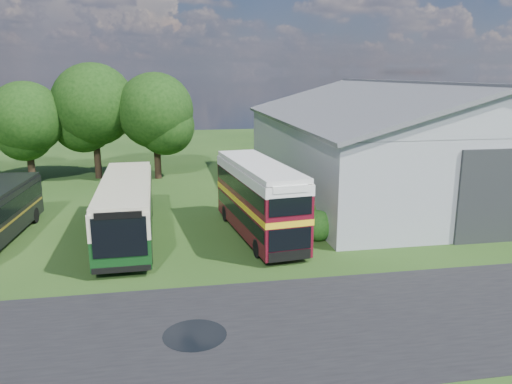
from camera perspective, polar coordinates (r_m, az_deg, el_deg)
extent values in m
plane|color=#1C3912|center=(20.65, -3.27, -11.65)|extent=(120.00, 120.00, 0.00)
cube|color=black|center=(18.60, 7.44, -14.75)|extent=(60.00, 8.00, 0.02)
cylinder|color=black|center=(17.88, -7.02, -15.97)|extent=(2.20, 2.20, 0.01)
cube|color=gray|center=(39.07, 16.06, 4.11)|extent=(18.00, 24.00, 5.50)
cube|color=#2D3033|center=(28.98, 26.46, -0.43)|extent=(5.20, 0.18, 5.00)
cylinder|color=black|center=(44.04, -24.31, 2.84)|extent=(0.56, 0.56, 3.06)
sphere|color=black|center=(43.59, -24.78, 7.67)|extent=(5.78, 5.78, 5.78)
cylinder|color=black|center=(44.32, -17.66, 3.82)|extent=(0.56, 0.56, 3.60)
sphere|color=black|center=(43.84, -18.08, 9.49)|extent=(6.80, 6.80, 6.80)
cylinder|color=black|center=(42.97, -11.19, 3.72)|extent=(0.56, 0.56, 3.31)
sphere|color=black|center=(42.49, -11.44, 9.10)|extent=(6.26, 6.26, 6.26)
sphere|color=#194714|center=(27.22, 6.98, -5.39)|extent=(1.70, 1.70, 1.70)
sphere|color=#194714|center=(29.04, 5.83, -4.15)|extent=(1.60, 1.60, 1.60)
sphere|color=#194714|center=(30.88, 4.81, -3.04)|extent=(1.80, 1.80, 1.80)
cube|color=black|center=(27.66, -14.58, -1.65)|extent=(2.92, 11.60, 2.87)
cube|color=#4E0B17|center=(27.04, 0.32, -0.60)|extent=(3.58, 9.71, 3.79)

